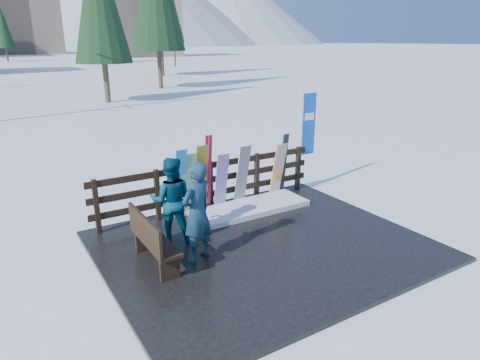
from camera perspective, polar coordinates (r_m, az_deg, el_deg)
ground at (r=8.48m, az=3.17°, el=-8.98°), size 700.00×700.00×0.00m
deck at (r=8.46m, az=3.18°, el=-8.74°), size 6.00×5.00×0.08m
fence at (r=9.93m, az=-3.99°, el=-0.20°), size 5.60×0.10×1.15m
snow_patch at (r=10.00m, az=1.36°, el=-3.70°), size 2.77×1.00×0.12m
bench at (r=7.61m, az=-11.74°, el=-7.69°), size 0.41×1.50×0.97m
snowboard_0 at (r=9.36m, az=-7.96°, el=-0.58°), size 0.26×0.32×1.61m
snowboard_1 at (r=9.45m, az=-6.86°, el=-0.74°), size 0.31×0.24×1.48m
snowboard_2 at (r=9.56m, az=-5.15°, el=-0.02°), size 0.26×0.20×1.62m
snowboard_3 at (r=9.82m, az=-2.50°, el=-0.24°), size 0.30×0.27×1.37m
snowboard_4 at (r=10.07m, az=0.29°, el=0.61°), size 0.30×0.34×1.49m
snowboard_5 at (r=10.65m, az=5.07°, el=1.30°), size 0.31×0.34×1.41m
ski_pair_a at (r=9.67m, az=-4.33°, el=0.82°), size 0.16×0.22×1.82m
ski_pair_b at (r=10.80m, az=5.80°, el=2.06°), size 0.17×0.20×1.60m
rental_flag at (r=11.31m, az=8.93°, el=6.87°), size 0.45×0.04×2.60m
person_front at (r=7.54m, az=-5.76°, el=-4.29°), size 0.78×0.66×1.83m
person_back at (r=8.34m, az=-9.14°, el=-2.68°), size 1.03×0.95×1.70m
trees at (r=54.29m, az=-22.75°, el=19.00°), size 41.96×68.84×14.13m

